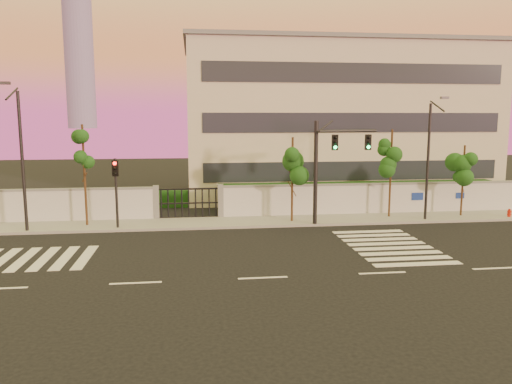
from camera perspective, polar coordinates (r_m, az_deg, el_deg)
ground at (r=20.30m, az=0.78°, el=-9.80°), size 120.00×120.00×0.00m
sidewalk at (r=30.37m, az=-2.00°, el=-3.45°), size 60.00×3.00×0.15m
perimeter_wall at (r=31.65m, az=-2.07°, el=-1.12°), size 60.00×0.36×2.20m
hedge_row at (r=34.49m, az=-0.73°, el=-0.74°), size 41.00×4.25×1.80m
institutional_building at (r=42.70m, az=8.73°, el=8.15°), size 24.40×12.40×12.25m
distant_skyscraper at (r=310.51m, az=-19.77°, el=18.40°), size 16.00×16.00×118.00m
road_markings at (r=23.74m, az=-4.31°, el=-7.06°), size 57.00×7.62×0.02m
street_tree_c at (r=30.30m, az=-19.07°, el=4.33°), size 1.60×1.28×5.99m
street_tree_d at (r=29.93m, az=4.22°, el=3.63°), size 1.62×1.29×5.21m
street_tree_e at (r=32.32m, az=15.24°, el=4.28°), size 1.57×1.25×5.64m
street_tree_f at (r=34.23m, az=22.67°, el=2.91°), size 1.54×1.22×4.64m
traffic_signal_main at (r=29.38m, az=8.34°, el=3.63°), size 3.88×1.06×6.19m
traffic_signal_secondary at (r=29.22m, az=-15.71°, el=0.78°), size 0.32×0.32×4.10m
streetlight_west at (r=29.86m, az=-25.29°, el=3.92°), size 0.49×1.96×8.15m
streetlight_east at (r=31.96m, az=19.20°, el=3.93°), size 0.45×1.81×7.54m
fire_hydrant at (r=35.38m, az=26.95°, el=-2.25°), size 0.26×0.25×0.66m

